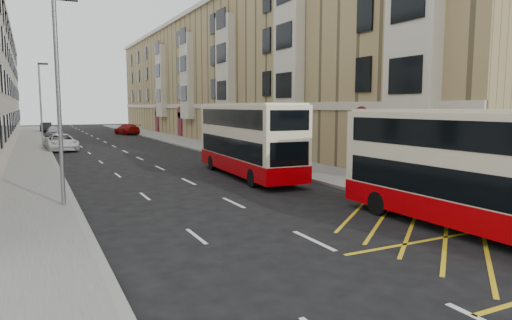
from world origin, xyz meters
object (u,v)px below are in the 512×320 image
car_dark (46,127)px  car_red (127,129)px  street_lamp_far (41,100)px  double_decker_rear (248,140)px  double_decker_front (472,171)px  car_silver (54,131)px  white_van (61,142)px  street_lamp_near (59,89)px

car_dark → car_red: bearing=-46.8°
street_lamp_far → car_red: street_lamp_far is taller
double_decker_rear → car_red: double_decker_rear is taller
street_lamp_far → car_dark: street_lamp_far is taller
double_decker_rear → car_red: (1.30, 42.78, -1.37)m
double_decker_front → street_lamp_far: bearing=105.2°
car_silver → car_dark: bearing=99.7°
double_decker_rear → white_van: (-8.55, 21.27, -1.36)m
street_lamp_far → double_decker_rear: street_lamp_far is taller
car_dark → street_lamp_near: bearing=-87.0°
street_lamp_near → car_silver: street_lamp_near is taller
double_decker_front → car_red: 56.37m
street_lamp_near → car_red: street_lamp_near is taller
car_silver → car_red: 9.55m
car_silver → street_lamp_far: bearing=-88.7°
white_van → car_dark: white_van is taller
street_lamp_far → double_decker_rear: size_ratio=0.76×
street_lamp_near → car_red: (11.22, 46.93, -3.88)m
street_lamp_far → car_dark: (1.15, 29.34, -3.90)m
double_decker_front → double_decker_rear: double_decker_rear is taller
double_decker_rear → white_van: bearing=115.3°
double_decker_rear → car_dark: double_decker_rear is taller
car_silver → car_red: car_red is taller
street_lamp_far → street_lamp_near: bearing=-90.0°
double_decker_rear → car_silver: bearing=104.0°
street_lamp_far → car_red: (11.22, 16.93, -3.88)m
white_van → car_silver: (0.36, 22.54, -0.06)m
double_decker_front → car_red: double_decker_front is taller
double_decker_rear → car_dark: size_ratio=2.37×
street_lamp_near → car_red: 48.41m
street_lamp_far → double_decker_front: street_lamp_far is taller
street_lamp_near → double_decker_rear: size_ratio=0.76×
white_van → car_red: bearing=62.3°
street_lamp_near → white_van: street_lamp_near is taller
double_decker_front → car_silver: 58.19m
street_lamp_near → car_dark: (1.15, 59.34, -3.90)m
street_lamp_near → double_decker_rear: bearing=22.7°
car_dark → car_red: (10.07, -12.41, 0.02)m
street_lamp_far → car_red: size_ratio=1.55×
street_lamp_far → white_van: bearing=-73.4°
street_lamp_near → white_van: (1.37, 25.42, -3.88)m
car_silver → double_decker_front: bearing=-73.7°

